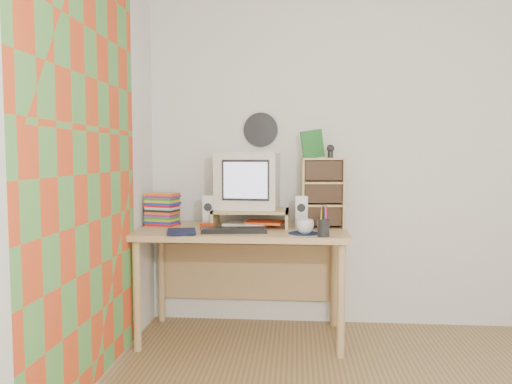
% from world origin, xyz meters
% --- Properties ---
extents(back_wall, '(3.50, 0.00, 3.50)m').
position_xyz_m(back_wall, '(0.00, 1.75, 1.25)').
color(back_wall, silver).
rests_on(back_wall, floor).
extents(left_wall, '(0.00, 3.50, 3.50)m').
position_xyz_m(left_wall, '(-1.75, 0.00, 1.25)').
color(left_wall, silver).
rests_on(left_wall, floor).
extents(curtain, '(0.00, 2.20, 2.20)m').
position_xyz_m(curtain, '(-1.71, 0.48, 1.15)').
color(curtain, '#D8471E').
rests_on(curtain, left_wall).
extents(wall_disc, '(0.25, 0.02, 0.25)m').
position_xyz_m(wall_disc, '(-0.93, 1.73, 1.43)').
color(wall_disc, black).
rests_on(wall_disc, back_wall).
extents(desk, '(1.40, 0.70, 0.75)m').
position_xyz_m(desk, '(-1.03, 1.44, 0.62)').
color(desk, tan).
rests_on(desk, floor).
extents(monitor_riser, '(0.52, 0.30, 0.12)m').
position_xyz_m(monitor_riser, '(-0.98, 1.48, 0.84)').
color(monitor_riser, tan).
rests_on(monitor_riser, desk).
extents(crt_monitor, '(0.44, 0.44, 0.39)m').
position_xyz_m(crt_monitor, '(-1.01, 1.53, 1.07)').
color(crt_monitor, silver).
rests_on(crt_monitor, monitor_riser).
extents(speaker_left, '(0.09, 0.09, 0.22)m').
position_xyz_m(speaker_left, '(-1.27, 1.44, 0.86)').
color(speaker_left, silver).
rests_on(speaker_left, desk).
extents(speaker_right, '(0.09, 0.09, 0.22)m').
position_xyz_m(speaker_right, '(-0.63, 1.44, 0.86)').
color(speaker_right, silver).
rests_on(speaker_right, desk).
extents(keyboard, '(0.43, 0.19, 0.03)m').
position_xyz_m(keyboard, '(-1.06, 1.21, 0.76)').
color(keyboard, black).
rests_on(keyboard, desk).
extents(dvd_stack, '(0.24, 0.19, 0.29)m').
position_xyz_m(dvd_stack, '(-1.61, 1.50, 0.90)').
color(dvd_stack, brown).
rests_on(dvd_stack, desk).
extents(cd_rack, '(0.30, 0.18, 0.48)m').
position_xyz_m(cd_rack, '(-0.49, 1.49, 0.99)').
color(cd_rack, tan).
rests_on(cd_rack, desk).
extents(mug, '(0.15, 0.15, 0.09)m').
position_xyz_m(mug, '(-0.61, 1.20, 0.80)').
color(mug, silver).
rests_on(mug, desk).
extents(diary, '(0.25, 0.21, 0.04)m').
position_xyz_m(diary, '(-1.48, 1.12, 0.77)').
color(diary, '#0E1434').
rests_on(diary, desk).
extents(mousepad, '(0.21, 0.21, 0.00)m').
position_xyz_m(mousepad, '(-0.62, 1.20, 0.75)').
color(mousepad, black).
rests_on(mousepad, desk).
extents(pen_cup, '(0.09, 0.09, 0.15)m').
position_xyz_m(pen_cup, '(-0.50, 1.09, 0.82)').
color(pen_cup, black).
rests_on(pen_cup, desk).
extents(papers, '(0.32, 0.25, 0.04)m').
position_xyz_m(papers, '(-0.96, 1.47, 0.77)').
color(papers, silver).
rests_on(papers, desk).
extents(red_box, '(0.10, 0.08, 0.04)m').
position_xyz_m(red_box, '(-1.25, 1.31, 0.77)').
color(red_box, '#A93412').
rests_on(red_box, desk).
extents(game_box, '(0.15, 0.06, 0.19)m').
position_xyz_m(game_box, '(-0.56, 1.49, 1.32)').
color(game_box, '#1B5F1F').
rests_on(game_box, cd_rack).
extents(webcam, '(0.06, 0.06, 0.09)m').
position_xyz_m(webcam, '(-0.44, 1.45, 1.27)').
color(webcam, black).
rests_on(webcam, cd_rack).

